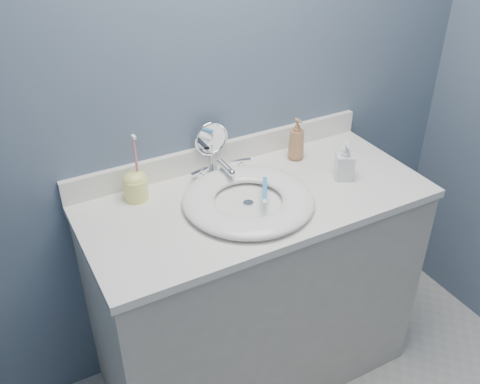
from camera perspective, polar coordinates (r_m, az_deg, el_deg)
back_wall at (r=1.93m, az=-2.20°, el=11.48°), size 2.20×0.02×2.40m
vanity_cabinet at (r=2.15m, az=1.58°, el=-10.67°), size 1.20×0.55×0.85m
countertop at (r=1.87m, az=1.78°, el=-0.85°), size 1.22×0.57×0.03m
backsplash at (r=2.04m, az=-1.89°, el=4.16°), size 1.22×0.02×0.09m
basin at (r=1.81m, az=0.90°, el=-0.83°), size 0.45×0.45×0.04m
drain at (r=1.82m, az=0.89°, el=-1.22°), size 0.04×0.04×0.01m
faucet at (r=1.95m, az=-1.92°, el=2.19°), size 0.25×0.13×0.07m
makeup_mirror at (r=1.97m, az=-3.06°, el=5.12°), size 0.13×0.08×0.20m
soap_bottle_amber at (r=2.07m, az=6.05°, el=5.63°), size 0.07×0.07×0.17m
soap_bottle_clear at (r=1.97m, az=11.14°, el=3.28°), size 0.09×0.09×0.14m
toothbrush_holder at (r=1.86m, az=-11.10°, el=0.76°), size 0.08×0.08×0.24m
toothbrush_lying at (r=1.81m, az=2.66°, el=0.09°), size 0.10×0.16×0.02m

